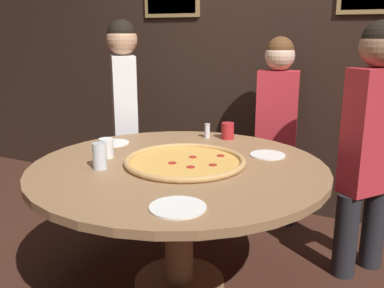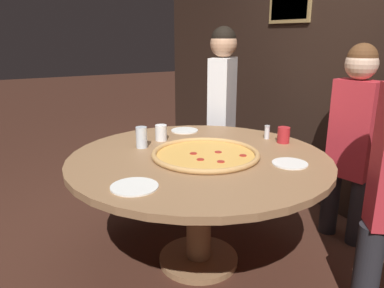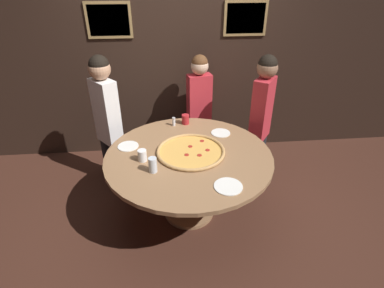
# 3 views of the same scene
# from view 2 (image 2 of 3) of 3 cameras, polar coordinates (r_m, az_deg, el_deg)

# --- Properties ---
(ground_plane) EXTENTS (24.00, 24.00, 0.00)m
(ground_plane) POSITION_cam_2_polar(r_m,az_deg,el_deg) (2.62, 1.00, -17.39)
(ground_plane) COLOR #422319
(back_wall) EXTENTS (6.40, 0.08, 2.60)m
(back_wall) POSITION_cam_2_polar(r_m,az_deg,el_deg) (3.11, 24.81, 12.15)
(back_wall) COLOR black
(back_wall) RESTS_ON ground_plane
(dining_table) EXTENTS (1.60, 1.60, 0.74)m
(dining_table) POSITION_cam_2_polar(r_m,az_deg,el_deg) (2.33, 1.07, -4.82)
(dining_table) COLOR #936B47
(dining_table) RESTS_ON ground_plane
(giant_pizza) EXTENTS (0.66, 0.66, 0.03)m
(giant_pizza) POSITION_cam_2_polar(r_m,az_deg,el_deg) (2.28, 2.07, -1.55)
(giant_pizza) COLOR #E5A84C
(giant_pizza) RESTS_ON dining_table
(drink_cup_far_left) EXTENTS (0.07, 0.07, 0.14)m
(drink_cup_far_left) POSITION_cam_2_polar(r_m,az_deg,el_deg) (2.46, -7.69, 1.01)
(drink_cup_far_left) COLOR silver
(drink_cup_far_left) RESTS_ON dining_table
(drink_cup_by_shaker) EXTENTS (0.08, 0.08, 0.11)m
(drink_cup_by_shaker) POSITION_cam_2_polar(r_m,az_deg,el_deg) (2.63, 13.78, 1.34)
(drink_cup_by_shaker) COLOR #B22328
(drink_cup_by_shaker) RESTS_ON dining_table
(drink_cup_far_right) EXTENTS (0.08, 0.08, 0.11)m
(drink_cup_far_right) POSITION_cam_2_polar(r_m,az_deg,el_deg) (2.62, -4.74, 1.73)
(drink_cup_far_right) COLOR white
(drink_cup_far_right) RESTS_ON dining_table
(white_plate_left_side) EXTENTS (0.21, 0.21, 0.01)m
(white_plate_left_side) POSITION_cam_2_polar(r_m,az_deg,el_deg) (2.88, -1.13, 2.08)
(white_plate_left_side) COLOR white
(white_plate_left_side) RESTS_ON dining_table
(white_plate_beside_cup) EXTENTS (0.20, 0.20, 0.01)m
(white_plate_beside_cup) POSITION_cam_2_polar(r_m,az_deg,el_deg) (2.22, 14.69, -2.89)
(white_plate_beside_cup) COLOR white
(white_plate_beside_cup) RESTS_ON dining_table
(white_plate_near_front) EXTENTS (0.24, 0.24, 0.01)m
(white_plate_near_front) POSITION_cam_2_polar(r_m,az_deg,el_deg) (1.85, -8.77, -6.44)
(white_plate_near_front) COLOR white
(white_plate_near_front) RESTS_ON dining_table
(condiment_shaker) EXTENTS (0.04, 0.04, 0.10)m
(condiment_shaker) POSITION_cam_2_polar(r_m,az_deg,el_deg) (2.71, 11.35, 1.80)
(condiment_shaker) COLOR silver
(condiment_shaker) RESTS_ON dining_table
(diner_far_left) EXTENTS (0.37, 0.21, 1.40)m
(diner_far_left) POSITION_cam_2_polar(r_m,az_deg,el_deg) (2.80, 23.30, 1.42)
(diner_far_left) COLOR #232328
(diner_far_left) RESTS_ON ground_plane
(diner_side_left) EXTENTS (0.35, 0.38, 1.52)m
(diner_side_left) POSITION_cam_2_polar(r_m,az_deg,el_deg) (3.33, 4.62, 6.09)
(diner_side_left) COLOR #232328
(diner_side_left) RESTS_ON ground_plane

